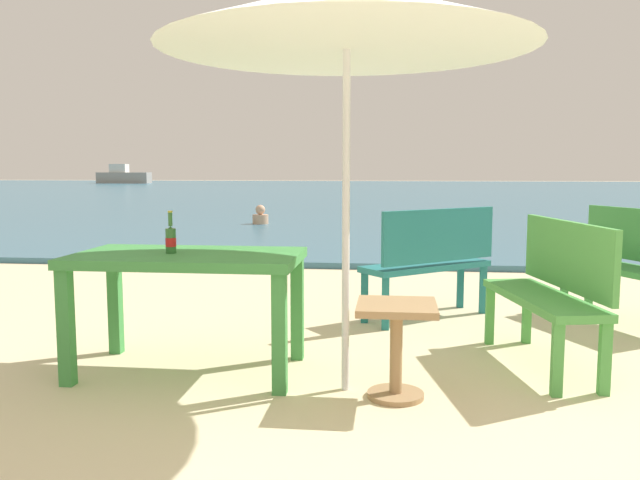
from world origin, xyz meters
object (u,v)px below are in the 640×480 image
object	(u,v)px
bench_teal_center	(432,257)
bench_green_right	(552,284)
bench_green_left	(632,258)
picnic_table_green	(188,270)
beer_bottle_amber	(171,238)
patio_umbrella	(347,16)
swimmer_person	(260,216)
side_table_wood	(396,336)
boat_barge	(123,176)

from	to	relation	value
bench_teal_center	bench_green_right	world-z (taller)	same
bench_teal_center	bench_green_right	size ratio (longest dim) A/B	0.93
bench_green_left	bench_teal_center	bearing A→B (deg)	-176.99
picnic_table_green	beer_bottle_amber	distance (m)	0.23
picnic_table_green	bench_green_left	xyz separation A→B (m)	(3.25, 1.69, -0.11)
beer_bottle_amber	patio_umbrella	size ratio (longest dim) A/B	0.12
bench_green_left	swimmer_person	world-z (taller)	bench_green_left
beer_bottle_amber	picnic_table_green	bearing A→B (deg)	10.23
beer_bottle_amber	bench_teal_center	size ratio (longest dim) A/B	0.23
patio_umbrella	side_table_wood	world-z (taller)	patio_umbrella
picnic_table_green	bench_green_left	size ratio (longest dim) A/B	1.13
side_table_wood	beer_bottle_amber	bearing A→B (deg)	167.64
bench_green_right	picnic_table_green	bearing A→B (deg)	-170.69
bench_green_left	patio_umbrella	bearing A→B (deg)	-139.52
beer_bottle_amber	patio_umbrella	distance (m)	1.69
picnic_table_green	patio_umbrella	size ratio (longest dim) A/B	0.61
bench_green_left	bench_green_right	world-z (taller)	same
bench_green_right	boat_barge	size ratio (longest dim) A/B	0.31
patio_umbrella	beer_bottle_amber	bearing A→B (deg)	169.41
picnic_table_green	bench_green_left	distance (m)	3.67
patio_umbrella	bench_green_left	bearing A→B (deg)	40.48
beer_bottle_amber	boat_barge	distance (m)	48.05
beer_bottle_amber	boat_barge	world-z (taller)	boat_barge
bench_green_right	swimmer_person	bearing A→B (deg)	112.49
bench_green_left	boat_barge	xyz separation A→B (m)	(-22.74, 42.25, 0.07)
patio_umbrella	bench_green_left	size ratio (longest dim) A/B	1.86
picnic_table_green	side_table_wood	bearing A→B (deg)	-14.03
bench_green_right	boat_barge	world-z (taller)	boat_barge
beer_bottle_amber	patio_umbrella	world-z (taller)	patio_umbrella
bench_teal_center	boat_barge	world-z (taller)	boat_barge
bench_green_left	side_table_wood	bearing A→B (deg)	-134.09
beer_bottle_amber	patio_umbrella	xyz separation A→B (m)	(1.11, -0.21, 1.26)
bench_teal_center	bench_green_right	bearing A→B (deg)	-60.41
bench_green_left	boat_barge	distance (m)	47.98
side_table_wood	boat_barge	world-z (taller)	boat_barge
side_table_wood	bench_teal_center	xyz separation A→B (m)	(0.30, 1.93, 0.19)
swimmer_person	beer_bottle_amber	bearing A→B (deg)	-81.41
swimmer_person	boat_barge	bearing A→B (deg)	117.64
side_table_wood	swimmer_person	xyz separation A→B (m)	(-2.87, 10.06, -0.11)
patio_umbrella	side_table_wood	xyz separation A→B (m)	(0.29, -0.10, -1.76)
bench_teal_center	swimmer_person	bearing A→B (deg)	111.35
bench_green_left	swimmer_person	size ratio (longest dim) A/B	3.02
picnic_table_green	boat_barge	distance (m)	48.07
picnic_table_green	patio_umbrella	xyz separation A→B (m)	(1.01, -0.23, 1.47)
side_table_wood	patio_umbrella	bearing A→B (deg)	161.18
boat_barge	bench_teal_center	bearing A→B (deg)	-63.52
side_table_wood	picnic_table_green	bearing A→B (deg)	165.97
bench_teal_center	swimmer_person	xyz separation A→B (m)	(-3.18, 8.13, -0.30)
beer_bottle_amber	bench_green_left	distance (m)	3.78
swimmer_person	patio_umbrella	bearing A→B (deg)	-75.48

